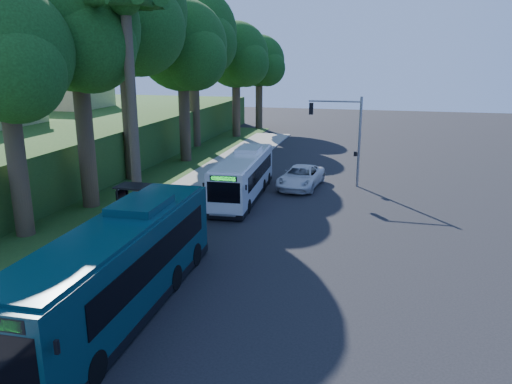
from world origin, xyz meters
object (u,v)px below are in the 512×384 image
(pickup, at_px, (301,177))
(bus_shelter, at_px, (141,197))
(white_bus, at_px, (244,175))
(teal_bus, at_px, (120,266))

(pickup, bearing_deg, bus_shelter, -118.42)
(white_bus, xyz_separation_m, pickup, (3.58, 3.80, -0.80))
(white_bus, distance_m, teal_bus, 17.46)
(white_bus, bearing_deg, pickup, 43.67)
(white_bus, relative_size, teal_bus, 0.84)
(bus_shelter, height_order, white_bus, white_bus)
(white_bus, distance_m, pickup, 5.28)
(teal_bus, relative_size, pickup, 2.28)
(bus_shelter, bearing_deg, white_bus, 61.33)
(bus_shelter, height_order, pickup, bus_shelter)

